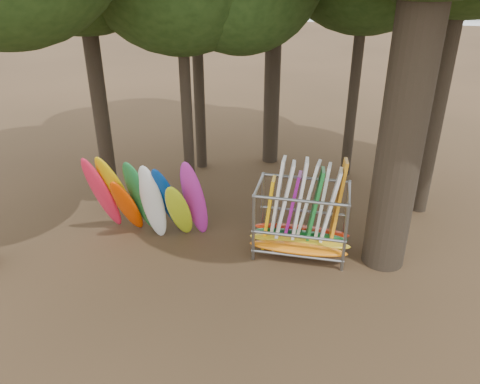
# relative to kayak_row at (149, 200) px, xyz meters

# --- Properties ---
(ground) EXTENTS (120.00, 120.00, 0.00)m
(ground) POSITION_rel_kayak_row_xyz_m (2.44, -0.42, -1.37)
(ground) COLOR #47331E
(ground) RESTS_ON ground
(lake) EXTENTS (160.00, 160.00, 0.00)m
(lake) POSITION_rel_kayak_row_xyz_m (2.44, 59.58, -1.37)
(lake) COLOR gray
(lake) RESTS_ON ground
(kayak_row) EXTENTS (3.57, 2.05, 3.08)m
(kayak_row) POSITION_rel_kayak_row_xyz_m (0.00, 0.00, 0.00)
(kayak_row) COLOR red
(kayak_row) RESTS_ON ground
(storage_rack) EXTENTS (2.99, 1.57, 2.90)m
(storage_rack) POSITION_rel_kayak_row_xyz_m (4.57, 0.37, -0.36)
(storage_rack) COLOR slate
(storage_rack) RESTS_ON ground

